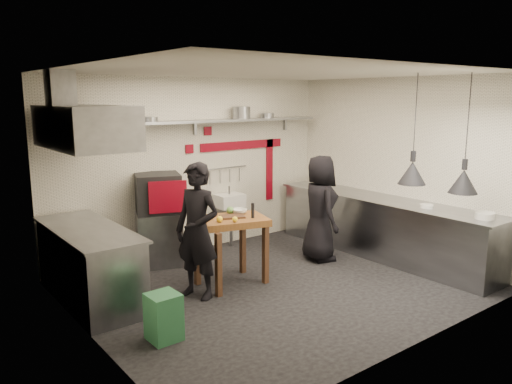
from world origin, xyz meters
TOP-DOWN VIEW (x-y plane):
  - floor at (0.00, 0.00)m, footprint 5.00×5.00m
  - ceiling at (0.00, 0.00)m, footprint 5.00×5.00m
  - wall_back at (0.00, 2.10)m, footprint 5.00×0.04m
  - wall_front at (0.00, -2.10)m, footprint 5.00×0.04m
  - wall_left at (-2.50, 0.00)m, footprint 0.04×4.20m
  - wall_right at (2.50, 0.00)m, footprint 0.04×4.20m
  - red_band_horiz at (0.95, 2.08)m, footprint 1.70×0.02m
  - red_band_vert at (1.55, 2.08)m, footprint 0.14×0.02m
  - red_tile_a at (0.25, 2.08)m, footprint 0.14×0.02m
  - red_tile_b at (-0.10, 2.08)m, footprint 0.14×0.02m
  - back_shelf at (0.00, 1.92)m, footprint 4.60×0.34m
  - shelf_bracket_left at (-1.90, 2.07)m, footprint 0.04×0.06m
  - shelf_bracket_mid at (0.00, 2.07)m, footprint 0.04×0.06m
  - shelf_bracket_right at (1.90, 2.07)m, footprint 0.04×0.06m
  - pan_far_left at (-1.45, 1.92)m, footprint 0.32×0.32m
  - pan_mid_left at (-0.85, 1.92)m, footprint 0.30×0.30m
  - stock_pot at (0.81, 1.92)m, footprint 0.38×0.38m
  - pan_right at (1.36, 1.92)m, footprint 0.29×0.29m
  - oven_stand at (-0.84, 1.78)m, footprint 0.81×0.77m
  - combi_oven at (-0.82, 1.81)m, footprint 0.81×0.78m
  - oven_door at (-0.84, 1.45)m, footprint 0.52×0.22m
  - oven_glass at (-0.85, 1.47)m, footprint 0.34×0.14m
  - hand_sink at (0.55, 1.92)m, footprint 0.46×0.34m
  - sink_tap at (0.55, 1.92)m, footprint 0.03×0.03m
  - sink_drain at (0.55, 1.88)m, footprint 0.06×0.06m
  - utensil_rail at (0.55, 2.06)m, footprint 0.90×0.02m
  - counter_right at (2.15, 0.00)m, footprint 0.70×3.80m
  - counter_right_top at (2.15, 0.00)m, footprint 0.76×3.90m
  - plate_stack at (2.12, -1.66)m, footprint 0.31×0.31m
  - small_bowl_right at (2.10, -0.82)m, footprint 0.18×0.18m
  - counter_left at (-2.15, 1.05)m, footprint 0.70×1.90m
  - counter_left_top at (-2.15, 1.05)m, footprint 0.76×2.00m
  - extractor_hood at (-2.10, 1.05)m, footprint 0.78×1.60m
  - hood_duct at (-2.35, 1.05)m, footprint 0.28×0.28m
  - green_bin at (-1.91, -0.42)m, footprint 0.32×0.32m
  - prep_table at (-0.44, 0.45)m, footprint 1.06×0.87m
  - cutting_board at (-0.42, 0.45)m, footprint 0.36×0.30m
  - pepper_mill at (-0.22, 0.27)m, footprint 0.05×0.05m
  - lemon_a at (-0.69, 0.34)m, footprint 0.11×0.11m
  - lemon_b at (-0.54, 0.22)m, footprint 0.09×0.09m
  - veg_ball at (-0.32, 0.64)m, footprint 0.13×0.13m
  - steel_tray at (-0.75, 0.58)m, footprint 0.18×0.14m
  - bowl at (-0.22, 0.57)m, footprint 0.27×0.27m
  - heat_lamp_near at (1.52, -0.94)m, footprint 0.44×0.44m
  - heat_lamp_far at (1.95, -1.43)m, footprint 0.45×0.45m
  - chef_left at (-1.02, 0.35)m, footprint 0.61×0.73m
  - chef_right at (1.23, 0.47)m, footprint 0.76×0.93m

SIDE VIEW (x-z plane):
  - floor at x=0.00m, z-range 0.00..0.00m
  - green_bin at x=-1.91m, z-range 0.00..0.50m
  - sink_drain at x=0.55m, z-range 0.01..0.67m
  - oven_stand at x=-0.84m, z-range 0.00..0.80m
  - counter_right at x=2.15m, z-range 0.00..0.90m
  - counter_left at x=-2.15m, z-range 0.00..0.90m
  - prep_table at x=-0.44m, z-range 0.00..0.92m
  - hand_sink at x=0.55m, z-range 0.67..0.89m
  - chef_right at x=1.23m, z-range 0.00..1.63m
  - chef_left at x=-1.02m, z-range 0.00..1.72m
  - counter_right_top at x=2.15m, z-range 0.90..0.93m
  - counter_left_top at x=-2.15m, z-range 0.90..0.93m
  - cutting_board at x=-0.42m, z-range 0.92..0.94m
  - steel_tray at x=-0.75m, z-range 0.92..0.95m
  - bowl at x=-0.22m, z-range 0.92..0.99m
  - small_bowl_right at x=2.10m, z-range 0.93..0.98m
  - lemon_b at x=-0.54m, z-range 0.92..0.99m
  - sink_tap at x=0.55m, z-range 0.89..1.03m
  - lemon_a at x=-0.69m, z-range 0.92..1.00m
  - veg_ball at x=-0.32m, z-range 0.92..1.02m
  - plate_stack at x=2.12m, z-range 0.93..1.02m
  - pepper_mill at x=-0.22m, z-range 0.92..1.12m
  - combi_oven at x=-0.82m, z-range 0.80..1.38m
  - oven_door at x=-0.84m, z-range 0.86..1.32m
  - oven_glass at x=-0.85m, z-range 0.92..1.26m
  - red_band_vert at x=1.55m, z-range 0.65..1.75m
  - utensil_rail at x=0.55m, z-range 1.31..1.33m
  - wall_back at x=0.00m, z-range 0.00..2.80m
  - wall_front at x=0.00m, z-range 0.00..2.80m
  - wall_left at x=-2.50m, z-range 0.00..2.80m
  - wall_right at x=2.50m, z-range 0.00..2.80m
  - red_band_horiz at x=0.95m, z-range 1.61..1.75m
  - red_tile_b at x=-0.10m, z-range 1.61..1.75m
  - red_tile_a at x=0.25m, z-range 1.88..2.02m
  - shelf_bracket_left at x=-1.90m, z-range 1.90..2.14m
  - shelf_bracket_mid at x=0.00m, z-range 1.90..2.14m
  - shelf_bracket_right at x=1.90m, z-range 1.90..2.14m
  - heat_lamp_far at x=1.95m, z-range 1.25..2.80m
  - heat_lamp_near at x=1.52m, z-range 1.35..2.80m
  - back_shelf at x=0.00m, z-range 2.10..2.14m
  - extractor_hood at x=-2.10m, z-range 1.90..2.40m
  - pan_mid_left at x=-0.85m, z-range 2.14..2.21m
  - pan_right at x=1.36m, z-range 2.14..2.22m
  - pan_far_left at x=-1.45m, z-range 2.14..2.23m
  - stock_pot at x=0.81m, z-range 2.14..2.34m
  - hood_duct at x=-2.35m, z-range 2.30..2.80m
  - ceiling at x=0.00m, z-range 2.80..2.80m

